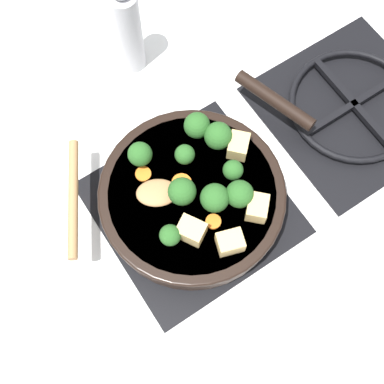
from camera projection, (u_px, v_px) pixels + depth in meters
name	position (u px, v px, depth m)	size (l,w,h in m)	color
ground_plane	(192.00, 208.00, 0.94)	(2.40, 2.40, 0.00)	white
front_burner_grate	(192.00, 206.00, 0.93)	(0.31, 0.31, 0.03)	black
rear_burner_grate	(352.00, 106.00, 1.00)	(0.31, 0.31, 0.03)	black
skillet_pan	(193.00, 196.00, 0.89)	(0.31, 0.41, 0.05)	black
wooden_spoon	(113.00, 196.00, 0.86)	(0.19, 0.21, 0.02)	#A87A4C
tofu_cube_center_large	(238.00, 146.00, 0.88)	(0.04, 0.03, 0.03)	#DBB770
tofu_cube_near_handle	(257.00, 208.00, 0.84)	(0.04, 0.03, 0.03)	#DBB770
tofu_cube_east_chunk	(191.00, 231.00, 0.82)	(0.04, 0.03, 0.03)	#DBB770
tofu_cube_west_chunk	(230.00, 242.00, 0.82)	(0.04, 0.03, 0.03)	#DBB770
broccoli_floret_near_spoon	(185.00, 155.00, 0.86)	(0.03, 0.03, 0.04)	#709956
broccoli_floret_center_top	(218.00, 136.00, 0.87)	(0.05, 0.05, 0.05)	#709956
broccoli_floret_east_rim	(215.00, 198.00, 0.83)	(0.05, 0.05, 0.05)	#709956
broccoli_floret_west_rim	(197.00, 126.00, 0.88)	(0.04, 0.04, 0.05)	#709956
broccoli_floret_north_edge	(182.00, 192.00, 0.84)	(0.05, 0.05, 0.05)	#709956
broccoli_floret_south_cluster	(170.00, 235.00, 0.81)	(0.03, 0.03, 0.04)	#709956
broccoli_floret_mid_floret	(240.00, 194.00, 0.83)	(0.04, 0.04, 0.05)	#709956
broccoli_floret_small_inner	(233.00, 170.00, 0.85)	(0.03, 0.03, 0.04)	#709956
broccoli_floret_tall_stem	(140.00, 154.00, 0.86)	(0.04, 0.04, 0.05)	#709956
carrot_slice_orange_thin	(182.00, 183.00, 0.87)	(0.03, 0.03, 0.01)	orange
carrot_slice_near_center	(213.00, 222.00, 0.84)	(0.02, 0.02, 0.01)	orange
carrot_slice_edge_slice	(143.00, 174.00, 0.87)	(0.03, 0.03, 0.01)	orange
pepper_mill	(128.00, 29.00, 0.96)	(0.05, 0.05, 0.22)	#B2B2B7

